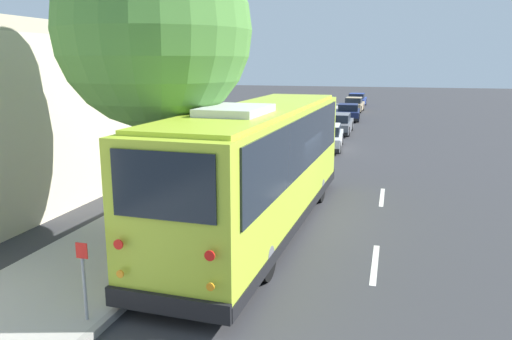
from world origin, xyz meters
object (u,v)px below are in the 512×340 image
(fire_hydrant, at_px, (265,157))
(parked_sedan_navy, at_px, (348,113))
(parked_sedan_white, at_px, (326,137))
(sign_post_near, at_px, (84,280))
(parked_sedan_tan, at_px, (354,105))
(parked_sedan_blue, at_px, (357,100))
(parked_sedan_gray, at_px, (338,124))
(shuttle_bus, at_px, (261,161))
(street_tree, at_px, (155,18))
(sign_post_far, at_px, (135,247))

(fire_hydrant, bearing_deg, parked_sedan_navy, -5.21)
(parked_sedan_white, relative_size, sign_post_near, 3.30)
(parked_sedan_tan, relative_size, parked_sedan_blue, 0.94)
(fire_hydrant, bearing_deg, parked_sedan_gray, -8.48)
(shuttle_bus, bearing_deg, street_tree, 126.97)
(parked_sedan_white, bearing_deg, fire_hydrant, 159.43)
(sign_post_far, bearing_deg, parked_sedan_navy, -2.79)
(parked_sedan_white, bearing_deg, parked_sedan_tan, -3.24)
(parked_sedan_tan, relative_size, sign_post_far, 3.26)
(parked_sedan_white, distance_m, parked_sedan_tan, 20.64)
(parked_sedan_white, bearing_deg, shuttle_bus, 176.43)
(parked_sedan_gray, bearing_deg, parked_sedan_white, 179.60)
(parked_sedan_white, height_order, sign_post_far, sign_post_far)
(street_tree, bearing_deg, sign_post_near, -172.32)
(sign_post_far, xyz_separation_m, fire_hydrant, (11.77, 0.26, -0.28))
(parked_sedan_gray, distance_m, parked_sedan_blue, 20.46)
(parked_sedan_navy, distance_m, sign_post_far, 31.37)
(street_tree, bearing_deg, fire_hydrant, -2.02)
(parked_sedan_tan, distance_m, parked_sedan_blue, 5.83)
(sign_post_near, height_order, sign_post_far, sign_post_near)
(parked_sedan_gray, height_order, sign_post_far, sign_post_far)
(parked_sedan_gray, height_order, fire_hydrant, parked_sedan_gray)
(parked_sedan_gray, bearing_deg, shuttle_bus, 179.48)
(shuttle_bus, height_order, parked_sedan_gray, shuttle_bus)
(parked_sedan_navy, xyz_separation_m, parked_sedan_blue, (12.94, 0.29, 0.03))
(sign_post_near, height_order, fire_hydrant, sign_post_near)
(street_tree, bearing_deg, sign_post_far, -167.10)
(parked_sedan_white, distance_m, sign_post_near, 19.64)
(sign_post_far, bearing_deg, parked_sedan_blue, -1.60)
(shuttle_bus, xyz_separation_m, parked_sedan_tan, (34.36, 0.21, -1.32))
(parked_sedan_blue, bearing_deg, sign_post_near, 179.10)
(parked_sedan_gray, height_order, parked_sedan_blue, parked_sedan_blue)
(parked_sedan_gray, bearing_deg, street_tree, 173.59)
(parked_sedan_gray, xyz_separation_m, sign_post_near, (-25.58, 1.54, 0.29))
(parked_sedan_tan, relative_size, street_tree, 0.53)
(parked_sedan_tan, height_order, parked_sedan_blue, parked_sedan_blue)
(parked_sedan_blue, relative_size, street_tree, 0.56)
(parked_sedan_gray, relative_size, parked_sedan_navy, 1.09)
(parked_sedan_gray, xyz_separation_m, parked_sedan_navy, (7.52, 0.01, 0.01))
(parked_sedan_gray, distance_m, fire_hydrant, 12.17)
(parked_sedan_blue, bearing_deg, parked_sedan_gray, -178.52)
(shuttle_bus, relative_size, sign_post_far, 8.62)
(sign_post_near, bearing_deg, fire_hydrant, 1.09)
(parked_sedan_white, relative_size, fire_hydrant, 5.76)
(parked_sedan_white, height_order, parked_sedan_blue, parked_sedan_blue)
(shuttle_bus, distance_m, fire_hydrant, 8.03)
(fire_hydrant, bearing_deg, parked_sedan_blue, -2.64)
(parked_sedan_blue, height_order, sign_post_far, sign_post_far)
(parked_sedan_gray, distance_m, parked_sedan_navy, 7.52)
(parked_sedan_navy, distance_m, street_tree, 29.29)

